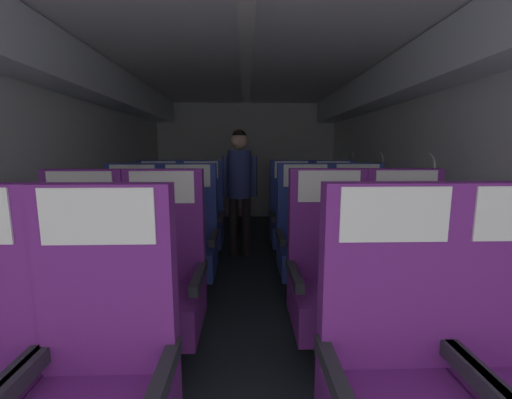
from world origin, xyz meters
TOP-DOWN VIEW (x-y plane):
  - ground at (0.00, 3.29)m, footprint 3.67×6.98m
  - fuselage_shell at (0.00, 3.56)m, footprint 3.55×6.63m
  - seat_a_left_aisle at (-0.52, 1.33)m, footprint 0.52×0.51m
  - seat_a_right_window at (0.52, 1.33)m, footprint 0.52×0.51m
  - seat_b_left_window at (-1.02, 2.21)m, footprint 0.52×0.51m
  - seat_b_left_aisle at (-0.53, 2.21)m, footprint 0.52×0.51m
  - seat_b_right_aisle at (1.01, 2.23)m, footprint 0.52×0.51m
  - seat_b_right_window at (0.52, 2.23)m, footprint 0.52×0.51m
  - seat_c_left_window at (-1.01, 3.09)m, footprint 0.52×0.51m
  - seat_c_left_aisle at (-0.52, 3.10)m, footprint 0.52×0.51m
  - seat_c_right_aisle at (1.01, 3.12)m, footprint 0.52×0.51m
  - seat_c_right_window at (0.53, 3.10)m, footprint 0.52×0.51m
  - seat_d_left_window at (-1.02, 4.00)m, footprint 0.52×0.51m
  - seat_d_left_aisle at (-0.53, 3.98)m, footprint 0.52×0.51m
  - seat_d_right_aisle at (1.02, 3.98)m, footprint 0.52×0.51m
  - seat_d_right_window at (0.53, 3.99)m, footprint 0.52×0.51m
  - flight_attendant at (-0.09, 4.22)m, footprint 0.43×0.28m

SIDE VIEW (x-z plane):
  - ground at x=0.00m, z-range -0.02..0.00m
  - seat_a_left_aisle at x=-0.52m, z-range -0.10..1.09m
  - seat_a_right_window at x=0.52m, z-range -0.10..1.09m
  - seat_b_left_window at x=-1.02m, z-range -0.10..1.09m
  - seat_b_left_aisle at x=-0.53m, z-range -0.10..1.09m
  - seat_b_right_aisle at x=1.01m, z-range -0.10..1.09m
  - seat_b_right_window at x=0.52m, z-range -0.10..1.09m
  - seat_c_left_window at x=-1.01m, z-range -0.10..1.09m
  - seat_c_left_aisle at x=-0.52m, z-range -0.10..1.09m
  - seat_c_right_aisle at x=1.01m, z-range -0.10..1.09m
  - seat_c_right_window at x=0.53m, z-range -0.10..1.09m
  - seat_d_left_window at x=-1.02m, z-range -0.10..1.09m
  - seat_d_left_aisle at x=-0.53m, z-range -0.10..1.09m
  - seat_d_right_aisle at x=1.02m, z-range -0.10..1.09m
  - seat_d_right_window at x=0.53m, z-range -0.10..1.09m
  - flight_attendant at x=-0.09m, z-range 0.17..1.73m
  - fuselage_shell at x=0.00m, z-range 0.50..2.75m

